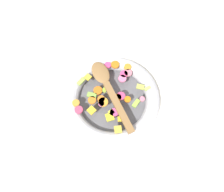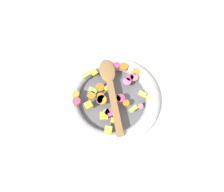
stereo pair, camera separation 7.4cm
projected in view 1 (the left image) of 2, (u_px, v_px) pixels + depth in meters
The scene contains 4 objects.
ground_plane at pixel (112, 101), 0.79m from camera, with size 4.00×4.00×0.00m, color silver.
skillet at pixel (112, 99), 0.77m from camera, with size 0.34×0.34×0.05m.
chopped_vegetables at pixel (109, 91), 0.74m from camera, with size 0.27×0.27×0.01m.
wooden_spoon at pixel (108, 87), 0.74m from camera, with size 0.16×0.27×0.01m.
Camera 1 is at (-0.01, 0.28, 0.74)m, focal length 35.00 mm.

